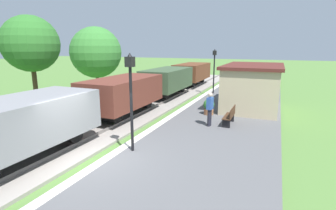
# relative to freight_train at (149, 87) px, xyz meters

# --- Properties ---
(ground_plane) EXTENTS (160.00, 160.00, 0.00)m
(ground_plane) POSITION_rel_freight_train_xyz_m (2.40, -9.05, -1.40)
(ground_plane) COLOR #517A38
(platform_slab) EXTENTS (6.00, 60.00, 0.25)m
(platform_slab) POSITION_rel_freight_train_xyz_m (5.60, -9.05, -1.27)
(platform_slab) COLOR #565659
(platform_slab) RESTS_ON ground
(platform_edge_stripe) EXTENTS (0.36, 60.00, 0.01)m
(platform_edge_stripe) POSITION_rel_freight_train_xyz_m (2.80, -9.05, -1.14)
(platform_edge_stripe) COLOR silver
(platform_edge_stripe) RESTS_ON platform_slab
(track_ballast) EXTENTS (3.80, 60.00, 0.12)m
(track_ballast) POSITION_rel_freight_train_xyz_m (0.00, -9.05, -1.34)
(track_ballast) COLOR gray
(track_ballast) RESTS_ON ground
(rail_near) EXTENTS (0.07, 60.00, 0.14)m
(rail_near) POSITION_rel_freight_train_xyz_m (0.72, -9.05, -1.21)
(rail_near) COLOR slate
(rail_near) RESTS_ON track_ballast
(rail_far) EXTENTS (0.07, 60.00, 0.14)m
(rail_far) POSITION_rel_freight_train_xyz_m (-0.72, -9.05, -1.21)
(rail_far) COLOR slate
(rail_far) RESTS_ON track_ballast
(freight_train) EXTENTS (2.50, 26.00, 2.12)m
(freight_train) POSITION_rel_freight_train_xyz_m (0.00, 0.00, 0.00)
(freight_train) COLOR gray
(freight_train) RESTS_ON rail_near
(station_hut) EXTENTS (3.50, 5.80, 2.78)m
(station_hut) POSITION_rel_freight_train_xyz_m (6.80, 1.34, 0.26)
(station_hut) COLOR tan
(station_hut) RESTS_ON platform_slab
(bench_near_hut) EXTENTS (0.42, 1.50, 0.91)m
(bench_near_hut) POSITION_rel_freight_train_xyz_m (6.17, -3.06, -0.68)
(bench_near_hut) COLOR #422819
(bench_near_hut) RESTS_ON platform_slab
(bench_down_platform) EXTENTS (0.42, 1.50, 0.91)m
(bench_down_platform) POSITION_rel_freight_train_xyz_m (6.17, 6.88, -0.68)
(bench_down_platform) COLOR #422819
(bench_down_platform) RESTS_ON platform_slab
(person_waiting) EXTENTS (0.30, 0.41, 1.71)m
(person_waiting) POSITION_rel_freight_train_xyz_m (5.26, -3.69, -0.21)
(person_waiting) COLOR black
(person_waiting) RESTS_ON platform_slab
(potted_planter) EXTENTS (0.64, 0.64, 0.92)m
(potted_planter) POSITION_rel_freight_train_xyz_m (4.67, -1.50, -0.67)
(potted_planter) COLOR brown
(potted_planter) RESTS_ON platform_slab
(lamp_post_near) EXTENTS (0.28, 0.28, 3.70)m
(lamp_post_near) POSITION_rel_freight_train_xyz_m (3.31, -7.93, 1.41)
(lamp_post_near) COLOR black
(lamp_post_near) RESTS_ON platform_slab
(lamp_post_far) EXTENTS (0.28, 0.28, 3.70)m
(lamp_post_far) POSITION_rel_freight_train_xyz_m (3.31, 5.48, 1.41)
(lamp_post_far) COLOR black
(lamp_post_far) RESTS_ON platform_slab
(tree_trackside_mid) EXTENTS (3.33, 3.33, 5.97)m
(tree_trackside_mid) POSITION_rel_freight_train_xyz_m (-5.49, -4.61, 2.89)
(tree_trackside_mid) COLOR #4C3823
(tree_trackside_mid) RESTS_ON ground
(tree_trackside_far) EXTENTS (4.60, 4.60, 5.91)m
(tree_trackside_far) POSITION_rel_freight_train_xyz_m (-7.18, 3.56, 2.20)
(tree_trackside_far) COLOR #4C3823
(tree_trackside_far) RESTS_ON ground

